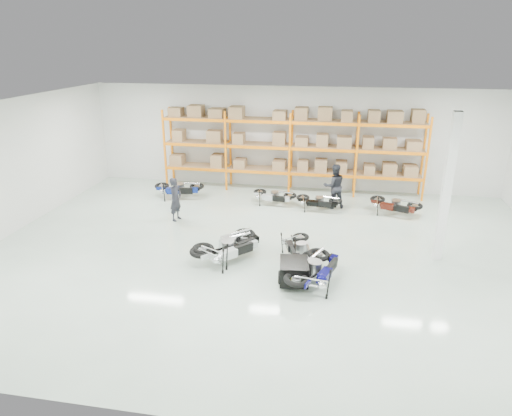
% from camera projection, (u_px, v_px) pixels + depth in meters
% --- Properties ---
extents(room, '(18.00, 18.00, 18.00)m').
position_uv_depth(room, '(268.00, 185.00, 13.71)').
color(room, silver).
rests_on(room, ground).
extents(pallet_rack, '(11.28, 0.98, 3.62)m').
position_uv_depth(pallet_rack, '(291.00, 141.00, 19.67)').
color(pallet_rack, orange).
rests_on(pallet_rack, ground).
extents(structural_column, '(0.25, 0.25, 4.50)m').
position_uv_depth(structural_column, '(447.00, 189.00, 13.32)').
color(structural_column, white).
rests_on(structural_column, ground).
extents(moto_blue_centre, '(1.55, 2.19, 1.28)m').
position_uv_depth(moto_blue_centre, '(317.00, 265.00, 12.36)').
color(moto_blue_centre, '#08074A').
rests_on(moto_blue_centre, ground).
extents(moto_silver_left, '(2.00, 2.09, 1.25)m').
position_uv_depth(moto_silver_left, '(228.00, 244.00, 13.64)').
color(moto_silver_left, '#B5B9BD').
rests_on(moto_silver_left, ground).
extents(moto_black_far_left, '(1.98, 2.16, 1.28)m').
position_uv_depth(moto_black_far_left, '(230.00, 241.00, 13.87)').
color(moto_black_far_left, black).
rests_on(moto_black_far_left, ground).
extents(moto_touring_right, '(1.26, 1.79, 1.05)m').
position_uv_depth(moto_touring_right, '(299.00, 244.00, 13.89)').
color(moto_touring_right, black).
rests_on(moto_touring_right, ground).
extents(trailer, '(0.88, 1.65, 0.68)m').
position_uv_depth(trailer, '(294.00, 271.00, 12.45)').
color(trailer, black).
rests_on(trailer, ground).
extents(moto_back_a, '(1.92, 1.15, 1.17)m').
position_uv_depth(moto_back_a, '(178.00, 186.00, 19.27)').
color(moto_back_a, navy).
rests_on(moto_back_a, ground).
extents(moto_back_b, '(1.69, 1.06, 1.02)m').
position_uv_depth(moto_back_b, '(273.00, 193.00, 18.55)').
color(moto_back_b, '#B9BDC3').
rests_on(moto_back_b, ground).
extents(moto_back_c, '(1.67, 1.00, 1.02)m').
position_uv_depth(moto_back_c, '(318.00, 199.00, 17.90)').
color(moto_back_c, black).
rests_on(moto_back_c, ground).
extents(moto_back_d, '(1.92, 1.45, 1.12)m').
position_uv_depth(moto_back_d, '(394.00, 202.00, 17.42)').
color(moto_back_d, '#40130C').
rests_on(moto_back_d, ground).
extents(person_left, '(0.51, 0.66, 1.62)m').
position_uv_depth(person_left, '(176.00, 199.00, 16.84)').
color(person_left, '#22222A').
rests_on(person_left, ground).
extents(person_back, '(1.04, 0.91, 1.79)m').
position_uv_depth(person_back, '(334.00, 186.00, 18.07)').
color(person_back, black).
rests_on(person_back, ground).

